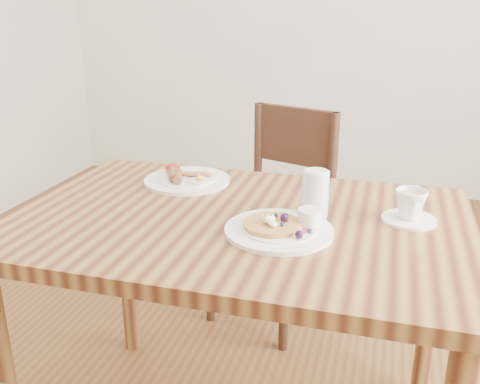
{
  "coord_description": "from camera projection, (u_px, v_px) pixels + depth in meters",
  "views": [
    {
      "loc": [
        0.36,
        -1.26,
        1.29
      ],
      "look_at": [
        0.0,
        0.0,
        0.82
      ],
      "focal_mm": 40.0,
      "sensor_mm": 36.0,
      "label": 1
    }
  ],
  "objects": [
    {
      "name": "breakfast_plate",
      "position": [
        186.0,
        179.0,
        1.69
      ],
      "size": [
        0.27,
        0.27,
        0.04
      ],
      "color": "white",
      "rests_on": "dining_table"
    },
    {
      "name": "pancake_plate",
      "position": [
        281.0,
        227.0,
        1.32
      ],
      "size": [
        0.27,
        0.27,
        0.06
      ],
      "color": "white",
      "rests_on": "dining_table"
    },
    {
      "name": "water_glass",
      "position": [
        315.0,
        194.0,
        1.4
      ],
      "size": [
        0.07,
        0.07,
        0.13
      ],
      "primitive_type": "cylinder",
      "color": "silver",
      "rests_on": "dining_table"
    },
    {
      "name": "teacup_saucer",
      "position": [
        410.0,
        207.0,
        1.38
      ],
      "size": [
        0.14,
        0.14,
        0.08
      ],
      "color": "white",
      "rests_on": "dining_table"
    },
    {
      "name": "chair_far",
      "position": [
        277.0,
        205.0,
        2.22
      ],
      "size": [
        0.53,
        0.53,
        0.88
      ],
      "rotation": [
        0.0,
        0.0,
        2.81
      ],
      "color": "#3D1D16",
      "rests_on": "ground"
    },
    {
      "name": "dining_table",
      "position": [
        240.0,
        250.0,
        1.45
      ],
      "size": [
        1.2,
        0.8,
        0.75
      ],
      "color": "olive",
      "rests_on": "ground"
    }
  ]
}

